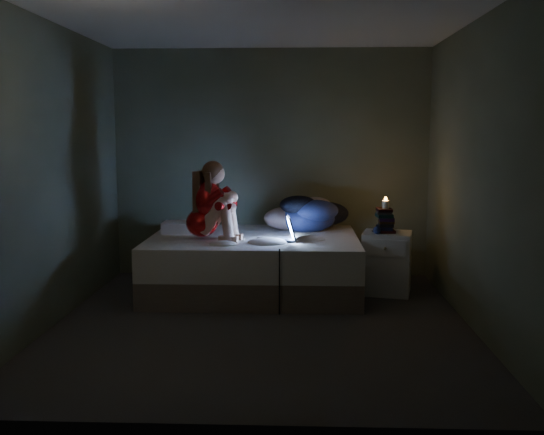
# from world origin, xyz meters

# --- Properties ---
(floor) EXTENTS (3.60, 3.80, 0.02)m
(floor) POSITION_xyz_m (0.00, 0.00, -0.01)
(floor) COLOR #383634
(floor) RESTS_ON ground
(ceiling) EXTENTS (3.60, 3.80, 0.02)m
(ceiling) POSITION_xyz_m (0.00, 0.00, 2.61)
(ceiling) COLOR silver
(ceiling) RESTS_ON ground
(wall_back) EXTENTS (3.60, 0.02, 2.60)m
(wall_back) POSITION_xyz_m (0.00, 1.91, 1.30)
(wall_back) COLOR #444E38
(wall_back) RESTS_ON ground
(wall_front) EXTENTS (3.60, 0.02, 2.60)m
(wall_front) POSITION_xyz_m (0.00, -1.91, 1.30)
(wall_front) COLOR #444E38
(wall_front) RESTS_ON ground
(wall_left) EXTENTS (0.02, 3.80, 2.60)m
(wall_left) POSITION_xyz_m (-1.81, 0.00, 1.30)
(wall_left) COLOR #444E38
(wall_left) RESTS_ON ground
(wall_right) EXTENTS (0.02, 3.80, 2.60)m
(wall_right) POSITION_xyz_m (1.81, 0.00, 1.30)
(wall_right) COLOR #444E38
(wall_right) RESTS_ON ground
(bed) EXTENTS (2.14, 1.60, 0.59)m
(bed) POSITION_xyz_m (-0.14, 1.10, 0.29)
(bed) COLOR beige
(bed) RESTS_ON ground
(pillow) EXTENTS (0.41, 0.29, 0.12)m
(pillow) POSITION_xyz_m (-0.93, 1.31, 0.65)
(pillow) COLOR white
(pillow) RESTS_ON bed
(woman) EXTENTS (0.55, 0.42, 0.80)m
(woman) POSITION_xyz_m (-0.65, 0.89, 0.99)
(woman) COLOR #960B09
(woman) RESTS_ON bed
(laptop) EXTENTS (0.40, 0.30, 0.26)m
(laptop) POSITION_xyz_m (0.09, 0.83, 0.72)
(laptop) COLOR black
(laptop) RESTS_ON bed
(clothes_pile) EXTENTS (0.82, 0.73, 0.40)m
(clothes_pile) POSITION_xyz_m (0.41, 1.53, 0.79)
(clothes_pile) COLOR navy
(clothes_pile) RESTS_ON bed
(nightstand) EXTENTS (0.56, 0.52, 0.64)m
(nightstand) POSITION_xyz_m (1.23, 1.09, 0.32)
(nightstand) COLOR silver
(nightstand) RESTS_ON ground
(book_stack) EXTENTS (0.19, 0.25, 0.25)m
(book_stack) POSITION_xyz_m (1.21, 1.10, 0.76)
(book_stack) COLOR black
(book_stack) RESTS_ON nightstand
(candle) EXTENTS (0.07, 0.07, 0.08)m
(candle) POSITION_xyz_m (1.21, 1.10, 0.93)
(candle) COLOR beige
(candle) RESTS_ON book_stack
(phone) EXTENTS (0.12, 0.16, 0.01)m
(phone) POSITION_xyz_m (1.13, 1.05, 0.65)
(phone) COLOR black
(phone) RESTS_ON nightstand
(blue_orb) EXTENTS (0.08, 0.08, 0.08)m
(blue_orb) POSITION_xyz_m (1.14, 0.95, 0.68)
(blue_orb) COLOR navy
(blue_orb) RESTS_ON nightstand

